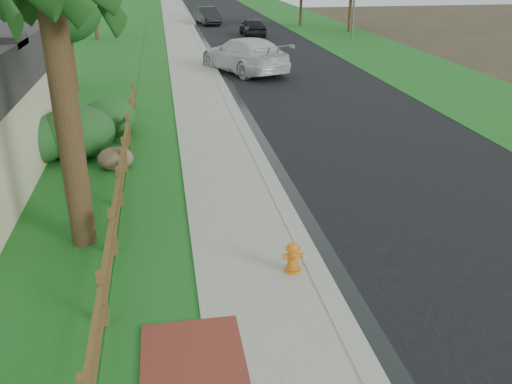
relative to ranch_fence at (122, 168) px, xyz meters
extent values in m
plane|color=#3A2E1F|center=(3.60, -6.40, -0.62)|extent=(120.00, 120.00, 0.00)
cube|color=black|center=(8.20, 28.60, -0.61)|extent=(8.00, 90.00, 0.02)
cube|color=gray|center=(4.00, 28.60, -0.56)|extent=(0.40, 90.00, 0.12)
cube|color=black|center=(4.35, 28.60, -0.60)|extent=(0.50, 90.00, 0.00)
cube|color=gray|center=(2.70, 28.60, -0.57)|extent=(2.20, 90.00, 0.10)
cube|color=#1A5B1E|center=(0.80, 28.60, -0.59)|extent=(1.60, 90.00, 0.06)
cube|color=#1A5B1E|center=(-4.40, 28.60, -0.60)|extent=(9.00, 90.00, 0.04)
cube|color=#1A5B1E|center=(15.10, 28.60, -0.60)|extent=(6.00, 90.00, 0.04)
cube|color=maroon|center=(1.40, -7.40, -0.56)|extent=(1.60, 2.40, 0.11)
cube|color=#53371B|center=(0.00, -6.00, -0.07)|extent=(0.12, 0.12, 1.10)
cube|color=#53371B|center=(0.00, -3.60, -0.07)|extent=(0.12, 0.12, 1.10)
cube|color=#53371B|center=(0.00, -1.20, -0.07)|extent=(0.12, 0.12, 1.10)
cube|color=#53371B|center=(0.00, 1.20, -0.07)|extent=(0.12, 0.12, 1.10)
cube|color=#53371B|center=(0.00, 3.60, -0.07)|extent=(0.12, 0.12, 1.10)
cube|color=#53371B|center=(0.00, 6.00, -0.07)|extent=(0.12, 0.12, 1.10)
cube|color=#53371B|center=(0.00, 8.40, -0.07)|extent=(0.12, 0.12, 1.10)
cube|color=#53371B|center=(0.00, -7.20, -0.17)|extent=(0.08, 2.35, 0.10)
cube|color=#53371B|center=(0.00, -7.20, 0.23)|extent=(0.08, 2.35, 0.10)
cube|color=#53371B|center=(0.00, -4.80, -0.17)|extent=(0.08, 2.35, 0.10)
cube|color=#53371B|center=(0.00, -4.80, 0.23)|extent=(0.08, 2.35, 0.10)
cube|color=#53371B|center=(0.00, -2.40, -0.17)|extent=(0.08, 2.35, 0.10)
cube|color=#53371B|center=(0.00, -2.40, 0.23)|extent=(0.08, 2.35, 0.10)
cube|color=#53371B|center=(0.00, 0.00, -0.17)|extent=(0.08, 2.35, 0.10)
cube|color=#53371B|center=(0.00, 0.00, 0.23)|extent=(0.08, 2.35, 0.10)
cube|color=#53371B|center=(0.00, 2.40, -0.17)|extent=(0.08, 2.35, 0.10)
cube|color=#53371B|center=(0.00, 2.40, 0.23)|extent=(0.08, 2.35, 0.10)
cube|color=#53371B|center=(0.00, 4.80, -0.17)|extent=(0.08, 2.35, 0.10)
cube|color=#53371B|center=(0.00, 4.80, 0.23)|extent=(0.08, 2.35, 0.10)
cube|color=#53371B|center=(0.00, 7.20, -0.17)|extent=(0.08, 2.35, 0.10)
cube|color=#53371B|center=(0.00, 7.20, 0.23)|extent=(0.08, 2.35, 0.10)
cylinder|color=#362416|center=(-0.70, -2.90, 2.13)|extent=(0.52, 0.52, 5.50)
cylinder|color=orange|center=(3.50, -4.95, -0.49)|extent=(0.32, 0.32, 0.06)
cylinder|color=orange|center=(3.50, -4.95, -0.24)|extent=(0.21, 0.21, 0.48)
cylinder|color=orange|center=(3.50, -4.95, -0.42)|extent=(0.26, 0.26, 0.05)
cylinder|color=orange|center=(3.50, -4.95, 0.00)|extent=(0.29, 0.29, 0.05)
ellipsoid|color=orange|center=(3.50, -4.95, 0.02)|extent=(0.23, 0.23, 0.17)
cylinder|color=orange|center=(3.50, -4.95, 0.13)|extent=(0.05, 0.05, 0.06)
cylinder|color=orange|center=(3.49, -5.09, -0.21)|extent=(0.15, 0.12, 0.14)
cylinder|color=orange|center=(3.34, -4.94, -0.17)|extent=(0.13, 0.12, 0.11)
cylinder|color=orange|center=(3.66, -4.96, -0.17)|extent=(0.13, 0.12, 0.11)
imported|color=silver|center=(5.60, 15.34, 0.31)|extent=(4.71, 6.75, 1.81)
imported|color=black|center=(8.39, 29.38, 0.09)|extent=(1.72, 4.08, 1.38)
imported|color=black|center=(5.60, 37.76, 0.15)|extent=(2.26, 4.74, 1.50)
ellipsoid|color=brown|center=(-0.30, 1.55, -0.27)|extent=(1.24, 1.07, 0.70)
ellipsoid|color=#1A481F|center=(-2.71, 2.60, 0.11)|extent=(2.15, 2.15, 1.46)
ellipsoid|color=#1A481F|center=(-0.70, 4.83, 0.06)|extent=(2.24, 2.24, 1.36)
ellipsoid|color=#1A481F|center=(-1.51, 2.93, 0.18)|extent=(2.36, 2.36, 1.60)
cylinder|color=#362416|center=(-2.78, 12.23, 1.14)|extent=(0.24, 0.24, 3.52)
ellipsoid|color=#1A481F|center=(-2.78, 12.23, 3.41)|extent=(3.29, 3.29, 3.62)
cylinder|color=#362416|center=(-3.40, 29.02, 1.49)|extent=(0.29, 0.29, 4.21)
cylinder|color=#362416|center=(16.60, 30.40, 1.36)|extent=(0.27, 0.27, 3.96)
cylinder|color=#362416|center=(13.69, 35.25, 1.17)|extent=(0.25, 0.25, 3.58)
camera|label=1|loc=(1.24, -13.86, 5.20)|focal=38.00mm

